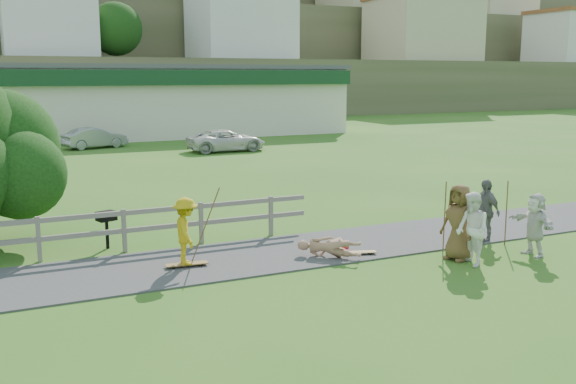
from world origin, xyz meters
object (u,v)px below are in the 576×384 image
Objects in this scene: skater_rider at (186,235)px; car_white at (226,141)px; car_silver at (95,138)px; bbq at (107,230)px; spectator_b at (485,211)px; spectator_d at (535,224)px; spectator_a at (472,229)px; skater_fallen at (329,247)px; spectator_c at (459,222)px.

car_white is at bearing -15.78° from skater_rider.
skater_rider is 0.34× the size of car_white.
car_silver is 3.92× the size of bbq.
car_white is at bearing 176.26° from spectator_b.
skater_rider is at bearing -103.45° from spectator_d.
spectator_d reaches higher than bbq.
spectator_a is 0.38× the size of car_white.
skater_rider is at bearing 157.09° from car_white.
skater_rider is 2.88m from bbq.
spectator_b reaches higher than car_silver.
spectator_a is 1.79× the size of bbq.
skater_rider is 0.92× the size of spectator_b.
spectator_a reaches higher than bbq.
car_silver is at bearing 63.36° from bbq.
spectator_a reaches higher than spectator_b.
bbq is at bearing -114.18° from spectator_d.
car_silver is (-5.90, 27.19, -0.22)m from spectator_b.
spectator_b is at bearing -51.73° from skater_fallen.
skater_rider is 0.90× the size of spectator_a.
spectator_a reaches higher than car_white.
spectator_a is at bearing -106.93° from skater_rider.
bbq is at bearing 34.37° from skater_rider.
spectator_a is 0.51m from spectator_c.
spectator_a reaches higher than skater_rider.
car_silver reaches higher than skater_fallen.
car_white is 4.68× the size of bbq.
spectator_b is 1.58m from spectator_d.
spectator_c is 0.48× the size of car_silver.
skater_rider is 26.24m from car_silver.
car_white is at bearing -142.76° from car_silver.
spectator_d is (8.02, -2.59, 0.00)m from skater_rider.
car_silver reaches higher than bbq.
spectator_d is at bearing -47.34° from bbq.
spectator_d is at bearing 99.44° from spectator_a.
skater_fallen is 5.69m from bbq.
spectator_c is 8.76m from bbq.
spectator_b is at bearing -169.95° from spectator_d.
bbq is at bearing 151.15° from car_white.
spectator_a is at bearing -85.31° from spectator_d.
spectator_c reaches higher than spectator_a.
spectator_d is at bearing 175.50° from car_silver.
bbq is (-7.40, 5.13, -0.38)m from spectator_a.
spectator_a reaches higher than spectator_d.
spectator_c is at bearing 171.90° from car_silver.
spectator_c is at bearing 172.96° from car_white.
spectator_c is 23.49m from car_white.
spectator_d reaches higher than car_white.
skater_fallen is 0.40× the size of car_silver.
skater_fallen is at bearing 165.64° from car_white.
spectator_b is at bearing -91.10° from skater_rider.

